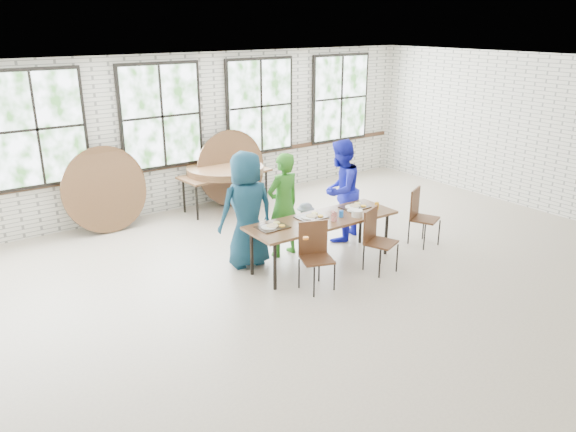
% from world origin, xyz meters
% --- Properties ---
extents(room, '(12.00, 12.00, 12.00)m').
position_xyz_m(room, '(0.00, 4.44, 1.83)').
color(room, '#BDAE96').
rests_on(room, ground).
extents(dining_table, '(2.42, 0.85, 0.74)m').
position_xyz_m(dining_table, '(0.87, 0.71, 0.69)').
color(dining_table, brown).
rests_on(dining_table, ground).
extents(chair_near_left, '(0.53, 0.53, 0.95)m').
position_xyz_m(chair_near_left, '(0.30, 0.17, 0.56)').
color(chair_near_left, '#4D2D19').
rests_on(chair_near_left, ground).
extents(chair_near_right, '(0.54, 0.53, 0.95)m').
position_xyz_m(chair_near_right, '(1.38, 0.09, 0.56)').
color(chair_near_right, '#4D2D19').
rests_on(chair_near_right, ground).
extents(chair_spare, '(0.55, 0.54, 0.95)m').
position_xyz_m(chair_spare, '(2.71, 0.42, 0.56)').
color(chair_spare, '#4D2D19').
rests_on(chair_spare, ground).
extents(adult_teal, '(0.92, 0.65, 1.78)m').
position_xyz_m(adult_teal, '(-0.07, 1.36, 0.89)').
color(adult_teal, navy).
rests_on(adult_teal, ground).
extents(adult_green, '(0.64, 0.45, 1.67)m').
position_xyz_m(adult_green, '(0.60, 1.36, 0.84)').
color(adult_green, '#2B711E').
rests_on(adult_green, ground).
extents(toddler, '(0.57, 0.44, 0.78)m').
position_xyz_m(toddler, '(1.05, 1.36, 0.39)').
color(toddler, '#13273C').
rests_on(toddler, ground).
extents(adult_blue, '(1.04, 0.94, 1.73)m').
position_xyz_m(adult_blue, '(1.78, 1.36, 0.86)').
color(adult_blue, '#1B21BF').
rests_on(adult_blue, ground).
extents(storage_table, '(1.86, 0.90, 0.74)m').
position_xyz_m(storage_table, '(1.02, 3.92, 0.69)').
color(storage_table, brown).
rests_on(storage_table, ground).
extents(tabletop_clutter, '(2.07, 0.61, 0.11)m').
position_xyz_m(tabletop_clutter, '(0.96, 0.70, 0.77)').
color(tabletop_clutter, black).
rests_on(tabletop_clutter, dining_table).
extents(round_tops_stacked, '(1.50, 1.50, 0.13)m').
position_xyz_m(round_tops_stacked, '(1.02, 3.92, 0.80)').
color(round_tops_stacked, brown).
rests_on(round_tops_stacked, storage_table).
extents(round_tops_leaning, '(4.15, 0.46, 1.49)m').
position_xyz_m(round_tops_leaning, '(0.03, 4.18, 0.74)').
color(round_tops_leaning, brown).
rests_on(round_tops_leaning, ground).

